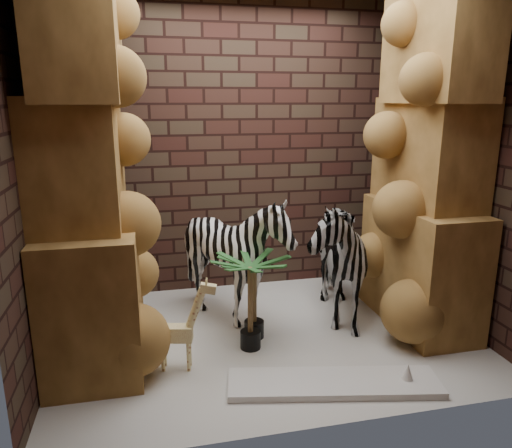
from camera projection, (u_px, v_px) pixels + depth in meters
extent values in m
plane|color=silver|center=(268.00, 336.00, 4.21)|extent=(3.50, 3.50, 0.00)
plane|color=#341A15|center=(240.00, 150.00, 5.02)|extent=(3.50, 0.00, 3.50)
plane|color=#341A15|center=(325.00, 194.00, 2.66)|extent=(3.50, 0.00, 3.50)
plane|color=#341A15|center=(34.00, 172.00, 3.46)|extent=(0.00, 3.00, 3.00)
plane|color=#341A15|center=(463.00, 159.00, 4.21)|extent=(0.00, 3.00, 3.00)
imported|color=white|center=(329.00, 244.00, 4.46)|extent=(0.82, 1.29, 1.42)
imported|color=white|center=(236.00, 264.00, 4.35)|extent=(1.21, 1.40, 1.12)
cube|color=white|center=(334.00, 383.00, 3.46)|extent=(1.56, 0.66, 0.05)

